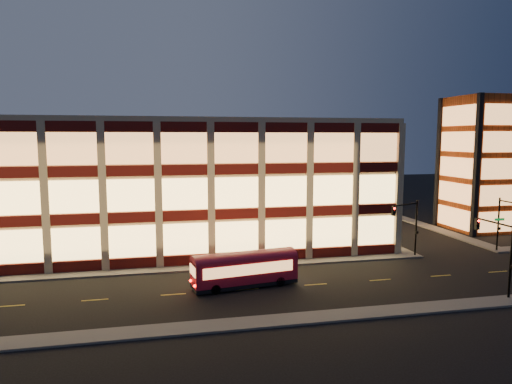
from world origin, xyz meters
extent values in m
plane|color=black|center=(0.00, 0.00, 0.00)|extent=(200.00, 200.00, 0.00)
cube|color=#514F4C|center=(-3.00, 1.00, 0.07)|extent=(54.00, 2.00, 0.15)
cube|color=#514F4C|center=(23.00, 17.00, 0.07)|extent=(2.00, 30.00, 0.15)
cube|color=#514F4C|center=(34.00, 17.00, 0.07)|extent=(2.00, 30.00, 0.15)
cube|color=#514F4C|center=(0.00, -13.00, 0.07)|extent=(100.00, 2.00, 0.15)
cube|color=tan|center=(-3.00, 17.00, 7.00)|extent=(50.00, 30.00, 14.00)
cube|color=tan|center=(-3.00, 17.00, 14.25)|extent=(50.40, 30.40, 0.50)
cube|color=#470C0A|center=(-3.00, 1.88, 0.65)|extent=(50.10, 0.25, 1.00)
cube|color=#E8B761|center=(-3.00, 1.90, 2.75)|extent=(49.00, 0.20, 3.00)
cube|color=#470C0A|center=(22.12, 17.00, 0.65)|extent=(0.25, 30.10, 1.00)
cube|color=#E8B761|center=(22.10, 17.00, 2.75)|extent=(0.20, 29.00, 3.00)
cube|color=#470C0A|center=(-3.00, 1.88, 5.05)|extent=(50.10, 0.25, 1.00)
cube|color=#E8B761|center=(-3.00, 1.90, 7.15)|extent=(49.00, 0.20, 3.00)
cube|color=#470C0A|center=(22.12, 17.00, 5.05)|extent=(0.25, 30.10, 1.00)
cube|color=#E8B761|center=(22.10, 17.00, 7.15)|extent=(0.20, 29.00, 3.00)
cube|color=#470C0A|center=(-3.00, 1.88, 9.45)|extent=(50.10, 0.25, 1.00)
cube|color=#E8B761|center=(-3.00, 1.90, 11.55)|extent=(49.00, 0.20, 3.00)
cube|color=#470C0A|center=(22.12, 17.00, 9.45)|extent=(0.25, 30.10, 1.00)
cube|color=#E8B761|center=(22.10, 17.00, 11.55)|extent=(0.20, 29.00, 3.00)
cube|color=#8C3814|center=(40.00, 12.00, 9.00)|extent=(8.00, 8.00, 18.00)
cube|color=black|center=(36.00, 8.00, 9.00)|extent=(0.60, 0.60, 18.00)
cube|color=black|center=(36.00, 16.00, 9.00)|extent=(0.60, 0.60, 18.00)
cube|color=black|center=(44.00, 16.00, 9.00)|extent=(0.60, 0.60, 18.00)
cube|color=#FFA559|center=(40.00, 7.92, 1.80)|extent=(6.60, 0.16, 2.60)
cube|color=#FFA559|center=(35.92, 12.00, 1.80)|extent=(0.16, 6.60, 2.60)
cube|color=#FFA559|center=(40.00, 7.92, 5.20)|extent=(6.60, 0.16, 2.60)
cube|color=#FFA559|center=(35.92, 12.00, 5.20)|extent=(0.16, 6.60, 2.60)
cube|color=#FFA559|center=(40.00, 7.92, 8.60)|extent=(6.60, 0.16, 2.60)
cube|color=#FFA559|center=(35.92, 12.00, 8.60)|extent=(0.16, 6.60, 2.60)
cube|color=#FFA559|center=(40.00, 7.92, 12.00)|extent=(6.60, 0.16, 2.60)
cube|color=#FFA559|center=(35.92, 12.00, 12.00)|extent=(0.16, 6.60, 2.60)
cube|color=#FFA559|center=(40.00, 7.92, 15.40)|extent=(6.60, 0.16, 2.60)
cube|color=#FFA559|center=(35.92, 12.00, 15.40)|extent=(0.16, 6.60, 2.60)
cylinder|color=black|center=(23.50, 0.80, 3.00)|extent=(0.18, 0.18, 6.00)
cylinder|color=black|center=(21.75, 0.05, 5.70)|extent=(3.56, 1.63, 0.14)
cube|color=black|center=(20.00, -0.70, 5.20)|extent=(0.32, 0.32, 0.95)
sphere|color=#FF0C05|center=(20.00, -0.88, 5.50)|extent=(0.20, 0.20, 0.20)
cube|color=black|center=(23.50, 0.60, 2.60)|extent=(0.25, 0.18, 0.28)
cylinder|color=black|center=(33.50, 0.80, 3.00)|extent=(0.18, 0.18, 6.00)
cube|color=black|center=(33.50, 0.60, 2.60)|extent=(0.25, 0.18, 0.28)
cube|color=#0C7226|center=(33.50, 0.65, 3.60)|extent=(1.20, 0.06, 0.28)
cylinder|color=black|center=(23.50, -12.50, 3.00)|extent=(0.18, 0.18, 6.00)
cylinder|color=black|center=(23.50, -10.50, 5.70)|extent=(0.14, 4.00, 0.14)
cube|color=black|center=(23.50, -8.50, 5.20)|extent=(0.32, 0.32, 0.95)
sphere|color=#FF0C05|center=(23.50, -8.68, 5.50)|extent=(0.20, 0.20, 0.20)
cube|color=black|center=(23.50, -12.70, 2.60)|extent=(0.25, 0.18, 0.28)
cube|color=maroon|center=(3.97, -5.20, 1.51)|extent=(9.12, 3.61, 2.04)
cube|color=black|center=(3.97, -5.20, 0.31)|extent=(9.12, 3.61, 0.31)
cylinder|color=black|center=(1.32, -6.62, 0.40)|extent=(0.83, 0.39, 0.80)
cylinder|color=black|center=(1.01, -4.70, 0.40)|extent=(0.83, 0.39, 0.80)
cylinder|color=black|center=(6.93, -5.71, 0.40)|extent=(0.83, 0.39, 0.80)
cylinder|color=black|center=(6.62, -3.79, 0.40)|extent=(0.83, 0.39, 0.80)
cube|color=#FFA559|center=(4.15, -6.33, 1.78)|extent=(7.72, 1.31, 0.89)
cube|color=#FFA559|center=(3.79, -4.08, 1.78)|extent=(7.72, 1.31, 0.89)
camera|label=1|loc=(-2.89, -41.90, 12.48)|focal=32.00mm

